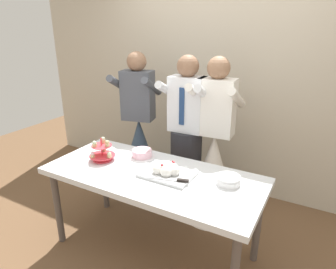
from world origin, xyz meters
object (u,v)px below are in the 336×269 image
object	(u,v)px
round_cake	(142,154)
cupcake_stand	(102,152)
main_cake_tray	(167,171)
plate_stack	(228,180)
person_groom	(186,146)
person_bride	(213,166)
dessert_table	(153,181)
person_guest	(140,147)

from	to	relation	value
round_cake	cupcake_stand	bearing A→B (deg)	-141.48
main_cake_tray	plate_stack	distance (m)	0.48
cupcake_stand	main_cake_tray	size ratio (longest dim) A/B	0.53
main_cake_tray	plate_stack	bearing A→B (deg)	12.88
person_groom	person_bride	distance (m)	0.34
plate_stack	person_bride	xyz separation A→B (m)	(-0.34, 0.60, -0.23)
cupcake_stand	main_cake_tray	bearing A→B (deg)	2.75
main_cake_tray	person_groom	xyz separation A→B (m)	(-0.16, 0.69, -0.07)
dessert_table	person_guest	world-z (taller)	person_guest
cupcake_stand	person_groom	bearing A→B (deg)	55.94
dessert_table	plate_stack	xyz separation A→B (m)	(0.60, 0.13, 0.11)
round_cake	person_groom	bearing A→B (deg)	67.30
person_guest	plate_stack	bearing A→B (deg)	-27.23
plate_stack	person_bride	size ratio (longest dim) A/B	0.11
main_cake_tray	person_bride	size ratio (longest dim) A/B	0.26
dessert_table	person_groom	size ratio (longest dim) A/B	1.08
cupcake_stand	main_cake_tray	world-z (taller)	cupcake_stand
dessert_table	cupcake_stand	distance (m)	0.54
round_cake	plate_stack	bearing A→B (deg)	-5.52
round_cake	person_guest	xyz separation A→B (m)	(-0.43, 0.57, -0.23)
main_cake_tray	round_cake	world-z (taller)	main_cake_tray
person_bride	person_groom	bearing A→B (deg)	-174.89
main_cake_tray	cupcake_stand	bearing A→B (deg)	-177.25
cupcake_stand	person_groom	xyz separation A→B (m)	(0.48, 0.72, -0.11)
dessert_table	person_bride	size ratio (longest dim) A/B	1.08
dessert_table	plate_stack	world-z (taller)	plate_stack
cupcake_stand	plate_stack	bearing A→B (deg)	7.07
dessert_table	main_cake_tray	xyz separation A→B (m)	(0.13, 0.03, 0.11)
dessert_table	person_groom	bearing A→B (deg)	93.07
person_groom	round_cake	bearing A→B (deg)	-112.70
person_groom	person_guest	xyz separation A→B (m)	(-0.63, 0.08, -0.16)
dessert_table	plate_stack	distance (m)	0.62
main_cake_tray	person_groom	distance (m)	0.71
cupcake_stand	person_bride	xyz separation A→B (m)	(0.78, 0.74, -0.27)
plate_stack	person_groom	xyz separation A→B (m)	(-0.64, 0.58, -0.06)
dessert_table	person_groom	xyz separation A→B (m)	(-0.04, 0.71, 0.05)
round_cake	person_guest	bearing A→B (deg)	126.70
plate_stack	main_cake_tray	bearing A→B (deg)	-167.12
round_cake	person_groom	size ratio (longest dim) A/B	0.14
dessert_table	round_cake	bearing A→B (deg)	138.81
main_cake_tray	plate_stack	size ratio (longest dim) A/B	2.30
dessert_table	person_bride	bearing A→B (deg)	71.04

